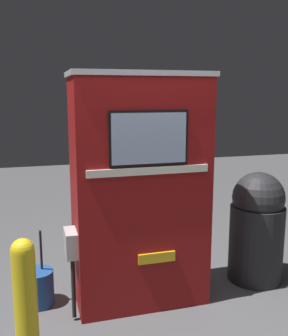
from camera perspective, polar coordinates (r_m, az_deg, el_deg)
name	(u,v)px	position (r m, az deg, el deg)	size (l,w,h in m)	color
ground_plane	(149,314)	(3.38, 0.66, -20.40)	(14.00, 14.00, 0.00)	#4C4C4F
gas_pump	(139,191)	(3.24, -0.68, -3.33)	(1.18, 0.56, 1.91)	maroon
safety_bollard	(25,297)	(2.78, -16.85, -17.51)	(0.15, 0.15, 0.85)	yellow
trash_bin	(257,226)	(3.86, 16.06, -8.13)	(0.50, 0.50, 1.04)	#232326
squeegee_bucket	(38,288)	(3.54, -15.11, -16.40)	(0.26, 0.26, 0.66)	#1E478C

